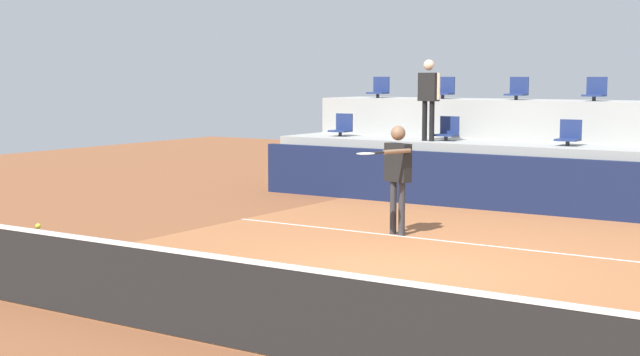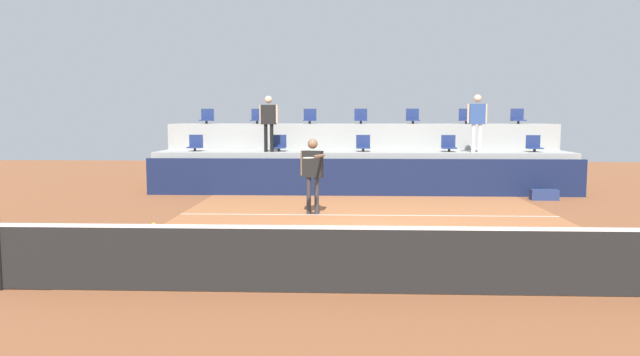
{
  "view_description": "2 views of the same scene",
  "coord_description": "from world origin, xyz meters",
  "px_view_note": "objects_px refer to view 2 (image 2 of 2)",
  "views": [
    {
      "loc": [
        5.79,
        -10.7,
        2.64
      ],
      "look_at": [
        -1.09,
        -0.17,
        1.22
      ],
      "focal_mm": 51.0,
      "sensor_mm": 36.0,
      "label": 1
    },
    {
      "loc": [
        -0.53,
        -11.74,
        2.34
      ],
      "look_at": [
        -1.0,
        -0.54,
        1.19
      ],
      "focal_mm": 33.68,
      "sensor_mm": 36.0,
      "label": 2
    }
  ],
  "objects_px": {
    "stadium_chair_upper_left": "(257,118)",
    "spectator_leaning_on_rail": "(269,118)",
    "stadium_chair_upper_center": "(361,118)",
    "stadium_chair_upper_right": "(466,118)",
    "stadium_chair_upper_mid_right": "(413,118)",
    "tennis_ball": "(154,225)",
    "stadium_chair_lower_left": "(279,144)",
    "stadium_chair_lower_far_right": "(534,145)",
    "equipment_bag": "(544,195)",
    "stadium_chair_lower_right": "(449,145)",
    "stadium_chair_upper_far_right": "(518,118)",
    "stadium_chair_lower_far_left": "(195,144)",
    "stadium_chair_upper_mid_left": "(310,118)",
    "stadium_chair_upper_far_left": "(207,118)",
    "spectator_in_white": "(477,117)",
    "stadium_chair_lower_center": "(363,145)",
    "tennis_player": "(312,168)"
  },
  "relations": [
    {
      "from": "stadium_chair_lower_far_right",
      "to": "equipment_bag",
      "type": "height_order",
      "value": "stadium_chair_lower_far_right"
    },
    {
      "from": "stadium_chair_lower_far_right",
      "to": "spectator_in_white",
      "type": "height_order",
      "value": "spectator_in_white"
    },
    {
      "from": "tennis_player",
      "to": "stadium_chair_upper_mid_left",
      "type": "bearing_deg",
      "value": 93.93
    },
    {
      "from": "stadium_chair_upper_far_right",
      "to": "equipment_bag",
      "type": "relative_size",
      "value": 0.68
    },
    {
      "from": "stadium_chair_upper_left",
      "to": "spectator_leaning_on_rail",
      "type": "relative_size",
      "value": 0.3
    },
    {
      "from": "stadium_chair_lower_far_left",
      "to": "stadium_chair_upper_left",
      "type": "relative_size",
      "value": 1.0
    },
    {
      "from": "tennis_ball",
      "to": "stadium_chair_lower_left",
      "type": "bearing_deg",
      "value": 86.25
    },
    {
      "from": "stadium_chair_upper_left",
      "to": "spectator_in_white",
      "type": "bearing_deg",
      "value": -17.15
    },
    {
      "from": "stadium_chair_upper_center",
      "to": "stadium_chair_upper_right",
      "type": "distance_m",
      "value": 3.58
    },
    {
      "from": "tennis_player",
      "to": "equipment_bag",
      "type": "bearing_deg",
      "value": 23.6
    },
    {
      "from": "tennis_player",
      "to": "tennis_ball",
      "type": "height_order",
      "value": "tennis_player"
    },
    {
      "from": "stadium_chair_upper_far_right",
      "to": "tennis_ball",
      "type": "distance_m",
      "value": 15.09
    },
    {
      "from": "stadium_chair_lower_far_left",
      "to": "stadium_chair_upper_mid_left",
      "type": "distance_m",
      "value": 4.08
    },
    {
      "from": "stadium_chair_lower_right",
      "to": "equipment_bag",
      "type": "bearing_deg",
      "value": -39.73
    },
    {
      "from": "stadium_chair_lower_far_right",
      "to": "stadium_chair_upper_far_left",
      "type": "height_order",
      "value": "stadium_chair_upper_far_left"
    },
    {
      "from": "stadium_chair_lower_center",
      "to": "spectator_leaning_on_rail",
      "type": "height_order",
      "value": "spectator_leaning_on_rail"
    },
    {
      "from": "stadium_chair_upper_left",
      "to": "stadium_chair_upper_right",
      "type": "height_order",
      "value": "same"
    },
    {
      "from": "tennis_ball",
      "to": "equipment_bag",
      "type": "bearing_deg",
      "value": 45.34
    },
    {
      "from": "stadium_chair_upper_left",
      "to": "stadium_chair_upper_center",
      "type": "bearing_deg",
      "value": 0.0
    },
    {
      "from": "stadium_chair_upper_left",
      "to": "equipment_bag",
      "type": "relative_size",
      "value": 0.68
    },
    {
      "from": "stadium_chair_upper_far_left",
      "to": "stadium_chair_upper_mid_right",
      "type": "relative_size",
      "value": 1.0
    },
    {
      "from": "stadium_chair_upper_right",
      "to": "spectator_in_white",
      "type": "distance_m",
      "value": 2.19
    },
    {
      "from": "tennis_ball",
      "to": "stadium_chair_upper_right",
      "type": "bearing_deg",
      "value": 60.64
    },
    {
      "from": "stadium_chair_lower_center",
      "to": "stadium_chair_upper_right",
      "type": "relative_size",
      "value": 1.0
    },
    {
      "from": "stadium_chair_upper_right",
      "to": "stadium_chair_lower_far_right",
      "type": "bearing_deg",
      "value": -45.48
    },
    {
      "from": "stadium_chair_lower_far_left",
      "to": "stadium_chair_lower_right",
      "type": "bearing_deg",
      "value": 0.0
    },
    {
      "from": "stadium_chair_lower_center",
      "to": "stadium_chair_upper_mid_left",
      "type": "xyz_separation_m",
      "value": [
        -1.79,
        1.8,
        0.85
      ]
    },
    {
      "from": "stadium_chair_upper_center",
      "to": "stadium_chair_upper_mid_right",
      "type": "height_order",
      "value": "same"
    },
    {
      "from": "stadium_chair_lower_left",
      "to": "stadium_chair_upper_left",
      "type": "bearing_deg",
      "value": 117.85
    },
    {
      "from": "stadium_chair_lower_far_left",
      "to": "stadium_chair_upper_right",
      "type": "bearing_deg",
      "value": 11.43
    },
    {
      "from": "stadium_chair_upper_mid_left",
      "to": "stadium_chair_upper_right",
      "type": "distance_m",
      "value": 5.34
    },
    {
      "from": "stadium_chair_lower_center",
      "to": "spectator_in_white",
      "type": "height_order",
      "value": "spectator_in_white"
    },
    {
      "from": "stadium_chair_lower_center",
      "to": "tennis_ball",
      "type": "height_order",
      "value": "stadium_chair_lower_center"
    },
    {
      "from": "stadium_chair_upper_far_right",
      "to": "tennis_ball",
      "type": "bearing_deg",
      "value": -125.21
    },
    {
      "from": "stadium_chair_upper_far_left",
      "to": "spectator_in_white",
      "type": "xyz_separation_m",
      "value": [
        8.84,
        -2.18,
        0.01
      ]
    },
    {
      "from": "stadium_chair_lower_far_right",
      "to": "spectator_leaning_on_rail",
      "type": "xyz_separation_m",
      "value": [
        -8.26,
        -0.38,
        0.84
      ]
    },
    {
      "from": "stadium_chair_lower_far_right",
      "to": "stadium_chair_upper_right",
      "type": "relative_size",
      "value": 1.0
    },
    {
      "from": "stadium_chair_lower_center",
      "to": "spectator_in_white",
      "type": "relative_size",
      "value": 0.29
    },
    {
      "from": "stadium_chair_upper_right",
      "to": "stadium_chair_upper_far_right",
      "type": "relative_size",
      "value": 1.0
    },
    {
      "from": "stadium_chair_upper_right",
      "to": "stadium_chair_upper_far_right",
      "type": "height_order",
      "value": "same"
    },
    {
      "from": "stadium_chair_upper_far_right",
      "to": "stadium_chair_upper_right",
      "type": "bearing_deg",
      "value": 180.0
    },
    {
      "from": "stadium_chair_upper_mid_right",
      "to": "stadium_chair_lower_right",
      "type": "bearing_deg",
      "value": -62.41
    },
    {
      "from": "stadium_chair_lower_center",
      "to": "tennis_player",
      "type": "distance_m",
      "value": 4.95
    },
    {
      "from": "stadium_chair_upper_mid_left",
      "to": "stadium_chair_upper_far_left",
      "type": "bearing_deg",
      "value": 180.0
    },
    {
      "from": "stadium_chair_upper_far_left",
      "to": "spectator_leaning_on_rail",
      "type": "xyz_separation_m",
      "value": [
        2.44,
        -2.18,
        -0.01
      ]
    },
    {
      "from": "stadium_chair_upper_mid_left",
      "to": "stadium_chair_upper_mid_right",
      "type": "height_order",
      "value": "same"
    },
    {
      "from": "stadium_chair_upper_left",
      "to": "stadium_chair_upper_mid_right",
      "type": "xyz_separation_m",
      "value": [
        5.36,
        0.0,
        0.0
      ]
    },
    {
      "from": "stadium_chair_lower_far_right",
      "to": "tennis_player",
      "type": "distance_m",
      "value": 8.19
    },
    {
      "from": "stadium_chair_lower_center",
      "to": "stadium_chair_lower_right",
      "type": "relative_size",
      "value": 1.0
    },
    {
      "from": "stadium_chair_upper_far_left",
      "to": "stadium_chair_upper_far_right",
      "type": "distance_m",
      "value": 10.69
    }
  ]
}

